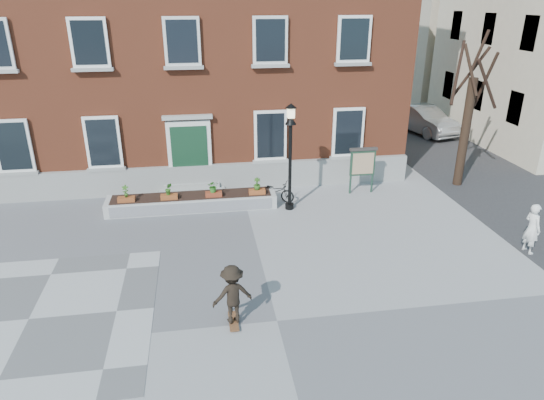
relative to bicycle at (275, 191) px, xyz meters
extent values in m
plane|color=gray|center=(-1.15, -7.42, -0.41)|extent=(100.00, 100.00, 0.00)
cube|color=#5A5A5C|center=(-7.15, -6.42, -0.40)|extent=(6.00, 6.00, 0.01)
imported|color=black|center=(0.00, 0.00, 0.00)|extent=(1.62, 1.22, 0.81)
imported|color=#A7A9AB|center=(10.02, 8.70, 0.36)|extent=(2.78, 4.94, 1.54)
imported|color=white|center=(7.06, -5.19, 0.39)|extent=(0.44, 0.62, 1.60)
cube|color=brown|center=(-3.15, 6.58, 5.59)|extent=(18.00, 10.00, 12.00)
cube|color=gray|center=(-3.15, 1.46, 0.14)|extent=(18.00, 0.24, 1.10)
cube|color=gray|center=(-3.15, 1.33, -0.31)|extent=(2.60, 0.80, 0.20)
cube|color=#9B9C97|center=(-3.15, 1.48, -0.11)|extent=(2.20, 0.50, 0.20)
cube|color=white|center=(-3.15, 1.50, 1.24)|extent=(1.70, 0.12, 2.50)
cube|color=#133621|center=(-3.15, 1.45, 1.14)|extent=(1.40, 0.06, 2.30)
cube|color=#A7A8A2|center=(-3.15, 1.46, 2.64)|extent=(1.90, 0.25, 0.15)
cube|color=white|center=(-9.55, 1.48, 1.79)|extent=(1.30, 0.10, 2.00)
cube|color=black|center=(-9.55, 1.43, 1.79)|extent=(1.08, 0.04, 1.78)
cube|color=gray|center=(-9.55, 1.42, 0.73)|extent=(1.44, 0.20, 0.12)
cube|color=white|center=(-6.35, 1.48, 1.79)|extent=(1.30, 0.10, 2.00)
cube|color=black|center=(-6.35, 1.43, 1.79)|extent=(1.08, 0.04, 1.78)
cube|color=gray|center=(-6.35, 1.42, 0.73)|extent=(1.44, 0.20, 0.12)
cube|color=white|center=(-6.35, 1.48, 5.39)|extent=(1.30, 0.10, 1.70)
cube|color=black|center=(-6.35, 1.43, 5.39)|extent=(1.08, 0.04, 1.48)
cube|color=#9A9A95|center=(-6.35, 1.42, 4.48)|extent=(1.44, 0.20, 0.12)
cube|color=silver|center=(-3.15, 1.48, 5.39)|extent=(1.30, 0.10, 1.70)
cube|color=black|center=(-3.15, 1.43, 5.39)|extent=(1.08, 0.04, 1.48)
cube|color=#9F9F9A|center=(-3.15, 1.42, 4.48)|extent=(1.44, 0.20, 0.12)
cube|color=white|center=(0.05, 1.48, 1.79)|extent=(1.30, 0.10, 2.00)
cube|color=black|center=(0.05, 1.43, 1.79)|extent=(1.08, 0.04, 1.78)
cube|color=#ABABA5|center=(0.05, 1.42, 0.73)|extent=(1.44, 0.20, 0.12)
cube|color=silver|center=(0.05, 1.48, 5.39)|extent=(1.30, 0.10, 1.70)
cube|color=black|center=(0.05, 1.43, 5.39)|extent=(1.08, 0.04, 1.48)
cube|color=#A5A5A0|center=(0.05, 1.42, 4.48)|extent=(1.44, 0.20, 0.12)
cube|color=white|center=(3.25, 1.48, 1.79)|extent=(1.30, 0.10, 2.00)
cube|color=black|center=(3.25, 1.43, 1.79)|extent=(1.08, 0.04, 1.78)
cube|color=#A4A5A0|center=(3.25, 1.42, 0.73)|extent=(1.44, 0.20, 0.12)
cube|color=white|center=(3.25, 1.48, 5.39)|extent=(1.30, 0.10, 1.70)
cube|color=black|center=(3.25, 1.43, 5.39)|extent=(1.08, 0.04, 1.48)
cube|color=gray|center=(3.25, 1.42, 4.48)|extent=(1.44, 0.20, 0.12)
cube|color=beige|center=(-3.15, -0.22, -0.16)|extent=(6.20, 1.10, 0.50)
cube|color=#BABABA|center=(-3.15, -0.78, -0.16)|extent=(5.80, 0.02, 0.40)
cube|color=black|center=(-3.15, -0.22, 0.09)|extent=(5.80, 0.90, 0.06)
cube|color=brown|center=(-5.45, -0.47, 0.19)|extent=(0.60, 0.25, 0.20)
imported|color=#30601D|center=(-5.45, -0.47, 0.52)|extent=(0.24, 0.24, 0.45)
cube|color=brown|center=(-3.95, -0.47, 0.19)|extent=(0.60, 0.25, 0.20)
imported|color=#31671F|center=(-3.95, -0.47, 0.52)|extent=(0.25, 0.25, 0.45)
cube|color=maroon|center=(-2.35, -0.47, 0.19)|extent=(0.60, 0.25, 0.20)
imported|color=#2E6F21|center=(-2.35, -0.47, 0.52)|extent=(0.40, 0.40, 0.45)
cube|color=#984921|center=(-0.75, -0.47, 0.19)|extent=(0.60, 0.25, 0.20)
imported|color=#2F5D1C|center=(-0.75, -0.47, 0.52)|extent=(0.25, 0.25, 0.45)
cylinder|color=#302015|center=(7.85, 0.58, 1.79)|extent=(0.36, 0.36, 4.40)
cylinder|color=black|center=(8.36, 0.58, 3.88)|extent=(0.12, 1.12, 2.23)
cylinder|color=black|center=(8.02, 1.10, 4.15)|extent=(1.18, 0.49, 1.97)
cylinder|color=black|center=(7.36, 0.94, 4.14)|extent=(0.88, 1.14, 2.35)
cylinder|color=black|center=(7.55, 0.36, 4.32)|extent=(0.60, 0.77, 1.90)
cylinder|color=black|center=(8.05, -0.05, 3.84)|extent=(1.39, 0.55, 1.95)
cylinder|color=black|center=(8.01, 0.71, 4.97)|extent=(0.43, 0.48, 1.58)
cube|color=#343436|center=(10.85, 10.58, -0.40)|extent=(8.00, 36.00, 0.01)
cube|color=beige|center=(16.85, 18.58, 6.09)|extent=(10.00, 11.00, 13.00)
cube|color=black|center=(11.89, 3.38, 2.09)|extent=(0.08, 1.00, 1.50)
cube|color=black|center=(11.89, 6.58, 2.09)|extent=(0.08, 1.00, 1.50)
cube|color=black|center=(11.89, 9.78, 2.09)|extent=(0.08, 1.00, 1.50)
cube|color=black|center=(11.89, 3.38, 5.39)|extent=(0.08, 1.00, 1.50)
cube|color=black|center=(11.89, 6.58, 5.39)|extent=(0.08, 1.00, 1.50)
cube|color=black|center=(11.89, 9.78, 5.39)|extent=(0.08, 1.00, 1.50)
cylinder|color=black|center=(0.41, -0.81, -0.31)|extent=(0.32, 0.32, 0.20)
cylinder|color=black|center=(0.41, -0.81, 1.19)|extent=(0.12, 0.12, 3.20)
cone|color=black|center=(0.41, -0.81, 2.94)|extent=(0.40, 0.40, 0.30)
cube|color=#FFF1BB|center=(0.41, -0.81, 3.19)|extent=(0.24, 0.24, 0.34)
cone|color=black|center=(0.41, -0.81, 3.44)|extent=(0.40, 0.40, 0.16)
cylinder|color=#1A3426|center=(3.09, 0.31, 0.49)|extent=(0.08, 0.08, 1.80)
cylinder|color=#183125|center=(3.99, 0.31, 0.49)|extent=(0.08, 0.08, 1.80)
cube|color=#1B3626|center=(3.54, 0.31, 0.84)|extent=(1.00, 0.10, 1.00)
cube|color=#D1BC87|center=(3.54, 0.25, 0.84)|extent=(0.85, 0.02, 0.85)
cube|color=#3B3532|center=(3.54, 0.31, 1.41)|extent=(1.10, 0.16, 0.10)
cube|color=brown|center=(-2.21, -7.34, -0.35)|extent=(0.22, 0.78, 0.03)
cylinder|color=black|center=(-2.30, -7.62, -0.38)|extent=(0.03, 0.05, 0.05)
cylinder|color=black|center=(-2.12, -7.62, -0.38)|extent=(0.03, 0.05, 0.05)
cylinder|color=black|center=(-2.30, -7.06, -0.38)|extent=(0.03, 0.05, 0.05)
cylinder|color=black|center=(-2.12, -7.06, -0.38)|extent=(0.03, 0.05, 0.05)
imported|color=black|center=(-2.21, -7.34, 0.42)|extent=(1.06, 0.74, 1.50)
camera|label=1|loc=(-2.77, -17.00, 6.88)|focal=32.00mm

